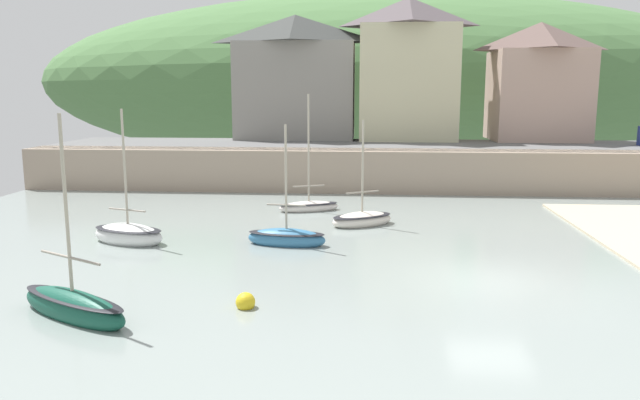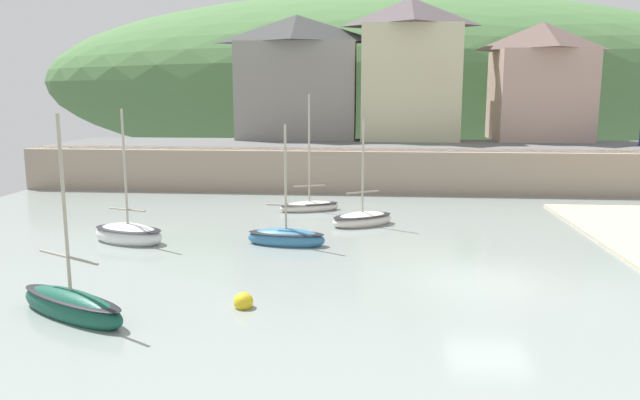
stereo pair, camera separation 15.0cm
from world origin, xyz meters
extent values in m
cube|color=gray|center=(0.00, 0.00, -0.03)|extent=(48.00, 40.00, 0.06)
cube|color=gray|center=(0.00, 17.00, 1.20)|extent=(48.00, 2.40, 2.40)
cube|color=#606060|center=(0.00, 20.70, 2.35)|extent=(48.00, 9.00, 0.10)
ellipsoid|color=#4D7843|center=(-2.28, 55.20, 6.77)|extent=(80.00, 44.00, 19.33)
cube|color=gray|center=(-9.02, 25.20, 5.72)|extent=(8.19, 4.45, 6.65)
pyramid|color=#3D3F3D|center=(-9.02, 25.20, 9.99)|extent=(8.49, 4.75, 1.88)
cube|color=beige|center=(-1.23, 25.20, 6.24)|extent=(6.53, 5.57, 7.69)
pyramid|color=#554C4F|center=(-1.23, 25.20, 11.04)|extent=(6.83, 5.87, 1.90)
cube|color=tan|center=(7.62, 25.20, 5.42)|extent=(6.08, 5.53, 6.05)
pyramid|color=brown|center=(7.62, 25.20, 9.37)|extent=(6.38, 5.83, 1.85)
ellipsoid|color=white|center=(-12.96, 3.87, 0.26)|extent=(3.29, 2.26, 0.96)
ellipsoid|color=black|center=(-12.96, 3.87, 0.53)|extent=(3.22, 2.21, 0.12)
cylinder|color=#B2A893|center=(-12.96, 3.87, 2.92)|extent=(0.09, 0.09, 4.34)
cylinder|color=gray|center=(-12.96, 3.87, 1.27)|extent=(1.63, 0.61, 0.07)
ellipsoid|color=#15503E|center=(-11.30, -3.94, 0.26)|extent=(3.85, 2.67, 0.93)
ellipsoid|color=black|center=(-11.30, -3.94, 0.51)|extent=(3.78, 2.62, 0.12)
cylinder|color=#B2A893|center=(-11.30, -3.94, 2.96)|extent=(0.09, 0.09, 4.48)
cylinder|color=gray|center=(-11.30, -3.94, 1.59)|extent=(2.11, 1.20, 0.07)
ellipsoid|color=silver|center=(-6.69, 10.74, 0.17)|extent=(3.11, 1.99, 0.62)
ellipsoid|color=black|center=(-6.69, 10.74, 0.34)|extent=(3.05, 1.95, 0.12)
cylinder|color=#B2A893|center=(-6.69, 10.74, 3.04)|extent=(0.09, 0.09, 5.12)
cylinder|color=gray|center=(-6.69, 10.74, 1.22)|extent=(1.48, 0.62, 0.07)
ellipsoid|color=silver|center=(-4.07, 7.71, 0.21)|extent=(3.10, 2.60, 0.75)
ellipsoid|color=black|center=(-4.07, 7.71, 0.41)|extent=(3.04, 2.55, 0.12)
cylinder|color=#B2A893|center=(-4.07, 7.71, 2.56)|extent=(0.09, 0.09, 3.95)
cylinder|color=gray|center=(-4.07, 7.71, 1.45)|extent=(1.40, 0.90, 0.07)
ellipsoid|color=teal|center=(-6.87, 4.02, 0.22)|extent=(3.11, 1.43, 0.81)
ellipsoid|color=black|center=(-6.87, 4.02, 0.45)|extent=(3.05, 1.40, 0.12)
cylinder|color=#B2A893|center=(-6.87, 4.02, 2.58)|extent=(0.09, 0.09, 3.90)
cylinder|color=gray|center=(-6.87, 4.02, 1.52)|extent=(1.50, 0.26, 0.07)
sphere|color=yellow|center=(-7.05, -2.88, 0.16)|extent=(0.53, 0.53, 0.53)
camera|label=1|loc=(-3.80, -18.36, 5.73)|focal=34.44mm
camera|label=2|loc=(-3.65, -18.35, 5.73)|focal=34.44mm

